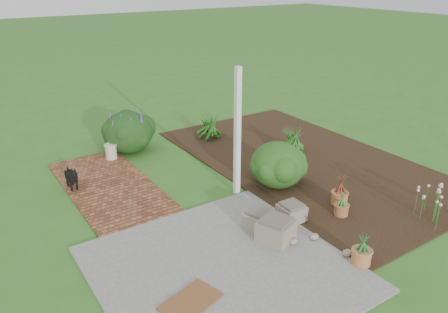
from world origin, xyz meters
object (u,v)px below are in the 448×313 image
black_dog (72,176)px  evergreen_shrub (278,164)px  cream_ceramic_urn (111,152)px  stone_trough_near (276,231)px

black_dog → evergreen_shrub: size_ratio=0.47×
cream_ceramic_urn → evergreen_shrub: bearing=-53.2°
black_dog → cream_ceramic_urn: black_dog is taller
cream_ceramic_urn → evergreen_shrub: 3.92m
black_dog → cream_ceramic_urn: size_ratio=1.52×
stone_trough_near → evergreen_shrub: 2.04m
evergreen_shrub → black_dog: bearing=149.3°
stone_trough_near → black_dog: (-2.21, 3.62, 0.10)m
black_dog → evergreen_shrub: 4.09m
cream_ceramic_urn → stone_trough_near: bearing=-77.5°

